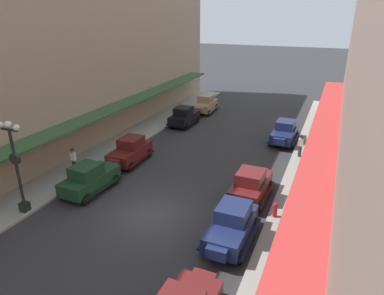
{
  "coord_description": "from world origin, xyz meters",
  "views": [
    {
      "loc": [
        8.5,
        -14.13,
        10.42
      ],
      "look_at": [
        0.0,
        6.0,
        1.8
      ],
      "focal_mm": 32.63,
      "sensor_mm": 36.0,
      "label": 1
    }
  ],
  "objects_px": {
    "parked_car_2": "(232,224)",
    "pedestrian_1": "(322,180)",
    "parked_car_4": "(89,178)",
    "pedestrian_0": "(327,154)",
    "pedestrian_2": "(300,146)",
    "parked_car_7": "(130,150)",
    "parked_car_3": "(285,132)",
    "parked_car_0": "(184,116)",
    "lamp_post_with_clock": "(16,164)",
    "pedestrian_3": "(73,160)",
    "parked_car_6": "(205,104)",
    "parked_car_1": "(251,184)",
    "fire_hydrant": "(275,210)"
  },
  "relations": [
    {
      "from": "parked_car_2",
      "to": "pedestrian_1",
      "type": "height_order",
      "value": "parked_car_2"
    },
    {
      "from": "parked_car_4",
      "to": "pedestrian_0",
      "type": "bearing_deg",
      "value": 35.56
    },
    {
      "from": "pedestrian_1",
      "to": "pedestrian_2",
      "type": "xyz_separation_m",
      "value": [
        -1.89,
        5.24,
        0.02
      ]
    },
    {
      "from": "pedestrian_0",
      "to": "parked_car_7",
      "type": "bearing_deg",
      "value": -160.9
    },
    {
      "from": "parked_car_7",
      "to": "pedestrian_2",
      "type": "bearing_deg",
      "value": 26.1
    },
    {
      "from": "parked_car_3",
      "to": "pedestrian_0",
      "type": "distance_m",
      "value": 5.35
    },
    {
      "from": "parked_car_0",
      "to": "pedestrian_2",
      "type": "xyz_separation_m",
      "value": [
        11.32,
        -4.07,
        0.07
      ]
    },
    {
      "from": "parked_car_2",
      "to": "lamp_post_with_clock",
      "type": "relative_size",
      "value": 0.83
    },
    {
      "from": "parked_car_3",
      "to": "pedestrian_3",
      "type": "bearing_deg",
      "value": -135.91
    },
    {
      "from": "parked_car_0",
      "to": "parked_car_6",
      "type": "height_order",
      "value": "same"
    },
    {
      "from": "lamp_post_with_clock",
      "to": "pedestrian_3",
      "type": "relative_size",
      "value": 3.09
    },
    {
      "from": "parked_car_1",
      "to": "parked_car_7",
      "type": "relative_size",
      "value": 1.0
    },
    {
      "from": "parked_car_3",
      "to": "parked_car_7",
      "type": "xyz_separation_m",
      "value": [
        -9.71,
        -8.59,
        0.0
      ]
    },
    {
      "from": "parked_car_6",
      "to": "pedestrian_0",
      "type": "xyz_separation_m",
      "value": [
        13.01,
        -10.21,
        0.05
      ]
    },
    {
      "from": "parked_car_2",
      "to": "lamp_post_with_clock",
      "type": "xyz_separation_m",
      "value": [
        -11.16,
        -2.03,
        2.04
      ]
    },
    {
      "from": "parked_car_4",
      "to": "pedestrian_0",
      "type": "relative_size",
      "value": 2.63
    },
    {
      "from": "fire_hydrant",
      "to": "pedestrian_3",
      "type": "bearing_deg",
      "value": 178.84
    },
    {
      "from": "parked_car_0",
      "to": "pedestrian_3",
      "type": "bearing_deg",
      "value": -100.89
    },
    {
      "from": "parked_car_3",
      "to": "pedestrian_2",
      "type": "height_order",
      "value": "parked_car_3"
    },
    {
      "from": "pedestrian_2",
      "to": "parked_car_4",
      "type": "bearing_deg",
      "value": -137.28
    },
    {
      "from": "parked_car_3",
      "to": "pedestrian_3",
      "type": "xyz_separation_m",
      "value": [
        -12.14,
        -11.77,
        0.07
      ]
    },
    {
      "from": "parked_car_7",
      "to": "parked_car_3",
      "type": "bearing_deg",
      "value": 41.5
    },
    {
      "from": "parked_car_4",
      "to": "pedestrian_0",
      "type": "height_order",
      "value": "parked_car_4"
    },
    {
      "from": "parked_car_3",
      "to": "lamp_post_with_clock",
      "type": "bearing_deg",
      "value": -123.95
    },
    {
      "from": "lamp_post_with_clock",
      "to": "parked_car_4",
      "type": "bearing_deg",
      "value": 63.05
    },
    {
      "from": "parked_car_3",
      "to": "parked_car_6",
      "type": "distance_m",
      "value": 11.32
    },
    {
      "from": "fire_hydrant",
      "to": "pedestrian_1",
      "type": "height_order",
      "value": "pedestrian_1"
    },
    {
      "from": "lamp_post_with_clock",
      "to": "pedestrian_1",
      "type": "bearing_deg",
      "value": 29.86
    },
    {
      "from": "pedestrian_0",
      "to": "pedestrian_2",
      "type": "distance_m",
      "value": 2.14
    },
    {
      "from": "parked_car_2",
      "to": "pedestrian_3",
      "type": "relative_size",
      "value": 2.55
    },
    {
      "from": "parked_car_1",
      "to": "pedestrian_1",
      "type": "height_order",
      "value": "parked_car_1"
    },
    {
      "from": "lamp_post_with_clock",
      "to": "pedestrian_2",
      "type": "height_order",
      "value": "lamp_post_with_clock"
    },
    {
      "from": "parked_car_2",
      "to": "pedestrian_2",
      "type": "height_order",
      "value": "parked_car_2"
    },
    {
      "from": "parked_car_4",
      "to": "fire_hydrant",
      "type": "bearing_deg",
      "value": 6.87
    },
    {
      "from": "lamp_post_with_clock",
      "to": "pedestrian_3",
      "type": "height_order",
      "value": "lamp_post_with_clock"
    },
    {
      "from": "parked_car_3",
      "to": "parked_car_4",
      "type": "xyz_separation_m",
      "value": [
        -9.56,
        -13.37,
        0.0
      ]
    },
    {
      "from": "parked_car_0",
      "to": "parked_car_7",
      "type": "relative_size",
      "value": 0.99
    },
    {
      "from": "pedestrian_2",
      "to": "pedestrian_3",
      "type": "height_order",
      "value": "same"
    },
    {
      "from": "pedestrian_0",
      "to": "pedestrian_1",
      "type": "relative_size",
      "value": 1.0
    },
    {
      "from": "fire_hydrant",
      "to": "pedestrian_1",
      "type": "xyz_separation_m",
      "value": [
        2.08,
        3.77,
        0.43
      ]
    },
    {
      "from": "pedestrian_2",
      "to": "pedestrian_1",
      "type": "bearing_deg",
      "value": -70.15
    },
    {
      "from": "parked_car_2",
      "to": "parked_car_6",
      "type": "relative_size",
      "value": 0.99
    },
    {
      "from": "parked_car_4",
      "to": "lamp_post_with_clock",
      "type": "bearing_deg",
      "value": -116.95
    },
    {
      "from": "parked_car_1",
      "to": "parked_car_6",
      "type": "xyz_separation_m",
      "value": [
        -9.17,
        16.58,
        0.0
      ]
    },
    {
      "from": "fire_hydrant",
      "to": "lamp_post_with_clock",
      "type": "bearing_deg",
      "value": -159.59
    },
    {
      "from": "parked_car_2",
      "to": "parked_car_3",
      "type": "bearing_deg",
      "value": 89.44
    },
    {
      "from": "parked_car_2",
      "to": "parked_car_4",
      "type": "relative_size",
      "value": 0.99
    },
    {
      "from": "pedestrian_3",
      "to": "parked_car_3",
      "type": "bearing_deg",
      "value": 44.09
    },
    {
      "from": "parked_car_3",
      "to": "parked_car_6",
      "type": "height_order",
      "value": "same"
    },
    {
      "from": "parked_car_0",
      "to": "parked_car_1",
      "type": "bearing_deg",
      "value": -50.56
    }
  ]
}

